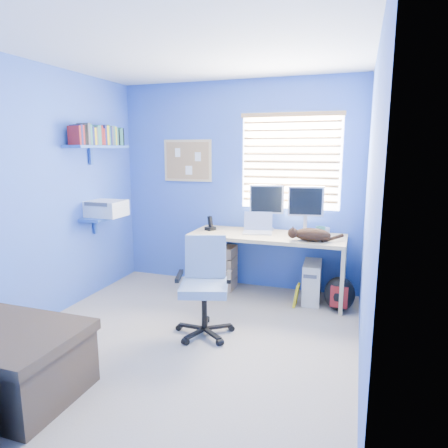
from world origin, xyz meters
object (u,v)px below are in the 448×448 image
(desk, at_px, (266,266))
(cat, at_px, (312,235))
(office_chair, at_px, (205,298))
(laptop, at_px, (258,224))
(tower_pc, at_px, (312,282))

(desk, height_order, cat, cat)
(desk, bearing_deg, office_chair, -107.28)
(laptop, distance_m, cat, 0.67)
(laptop, height_order, cat, laptop)
(cat, distance_m, tower_pc, 0.62)
(cat, relative_size, office_chair, 0.43)
(desk, relative_size, office_chair, 1.94)
(desk, distance_m, office_chair, 1.14)
(desk, height_order, laptop, laptop)
(tower_pc, bearing_deg, office_chair, -130.67)
(tower_pc, relative_size, office_chair, 0.50)
(laptop, distance_m, office_chair, 1.26)
(office_chair, bearing_deg, cat, 46.93)
(desk, xyz_separation_m, laptop, (-0.12, 0.03, 0.48))
(desk, relative_size, laptop, 5.28)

